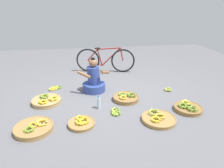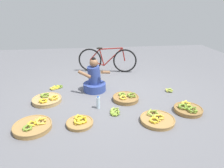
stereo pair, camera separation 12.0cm
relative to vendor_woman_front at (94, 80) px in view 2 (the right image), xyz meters
The scene contains 13 objects.
ground_plane 0.52m from the vendor_woman_front, 40.67° to the right, with size 10.00×10.00×0.00m, color slate.
vendor_woman_front is the anchor object (origin of this frame).
bicycle_leaning 1.39m from the vendor_woman_front, 71.84° to the left, with size 1.68×0.39×0.73m.
banana_basket_front_left 1.42m from the vendor_woman_front, 102.88° to the right, with size 0.46×0.46×0.13m.
banana_basket_back_right 0.88m from the vendor_woman_front, 42.60° to the right, with size 0.55×0.55×0.16m.
banana_basket_front_right 1.12m from the vendor_woman_front, 155.61° to the right, with size 0.60×0.60×0.16m.
banana_basket_back_left 2.09m from the vendor_woman_front, 34.95° to the right, with size 0.53×0.53×0.15m.
banana_basket_near_bicycle 1.78m from the vendor_woman_front, 127.51° to the right, with size 0.62×0.62×0.16m.
banana_basket_mid_right 1.78m from the vendor_woman_front, 54.94° to the right, with size 0.60×0.60×0.14m.
loose_bananas_mid_left 0.97m from the vendor_woman_front, 165.60° to the left, with size 0.32×0.28×0.08m.
loose_bananas_front_center 1.75m from the vendor_woman_front, ahead, with size 0.18×0.17×0.09m.
loose_bananas_back_center 1.15m from the vendor_woman_front, 73.33° to the right, with size 0.21×0.30×0.08m.
water_bottle 0.86m from the vendor_woman_front, 87.96° to the right, with size 0.07×0.07×0.26m.
Camera 2 is at (-0.48, -3.98, 1.93)m, focal length 31.99 mm.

